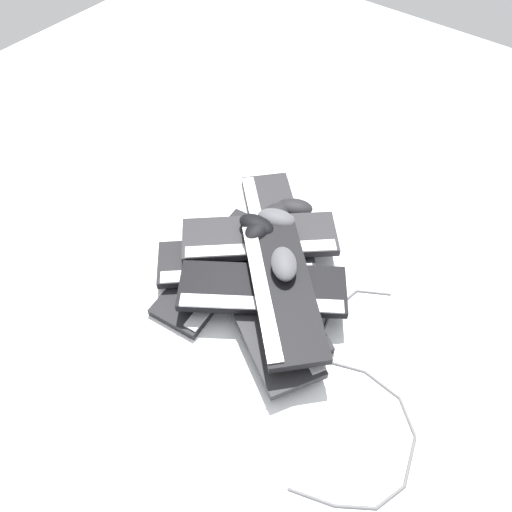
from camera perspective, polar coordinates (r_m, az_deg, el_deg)
The scene contains 17 objects.
ground_plane at distance 1.49m, azimuth 0.65°, elevation 0.63°, with size 3.20×3.20×0.00m, color white.
keyboard_0 at distance 1.54m, azimuth 2.18°, elevation 3.49°, with size 0.41×0.42×0.03m.
keyboard_1 at distance 1.43m, azimuth -4.39°, elevation -1.45°, with size 0.45×0.20×0.03m.
keyboard_2 at distance 1.38m, azimuth 1.62°, elevation -4.53°, with size 0.34×0.46×0.03m.
keyboard_3 at distance 1.31m, azimuth 0.96°, elevation -6.56°, with size 0.35×0.46×0.03m.
keyboard_4 at distance 1.31m, azimuth 0.74°, elevation -3.83°, with size 0.37×0.45×0.03m.
keyboard_5 at distance 1.41m, azimuth -2.26°, elevation -0.60°, with size 0.41×0.43×0.03m.
keyboard_6 at distance 1.42m, azimuth 0.40°, elevation 2.13°, with size 0.40×0.43×0.03m.
keyboard_7 at distance 1.28m, azimuth 2.93°, elevation -3.77°, with size 0.41×0.42×0.03m.
mouse_0 at distance 1.39m, azimuth 0.16°, elevation 2.91°, with size 0.11×0.07×0.04m, color black.
mouse_1 at distance 1.28m, azimuth 3.21°, elevation -0.89°, with size 0.11×0.07×0.04m, color #4C4C51.
mouse_2 at distance 1.47m, azimuth 2.09°, elevation 2.82°, with size 0.11×0.07×0.04m, color black.
mouse_3 at distance 1.41m, azimuth 0.08°, elevation 3.55°, with size 0.11×0.07×0.04m, color black.
mouse_4 at distance 1.54m, azimuth 4.55°, elevation 5.54°, with size 0.11×0.07×0.04m, color black.
mouse_5 at distance 1.43m, azimuth 2.35°, elevation 4.32°, with size 0.11×0.07×0.04m, color #4C4C51.
mouse_6 at distance 1.52m, azimuth 2.17°, elevation 4.91°, with size 0.11×0.07×0.04m, color black.
cable_0 at distance 1.28m, azimuth 11.92°, elevation -15.01°, with size 0.59×0.37×0.01m.
Camera 1 is at (-0.75, -0.56, 1.15)m, focal length 35.00 mm.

